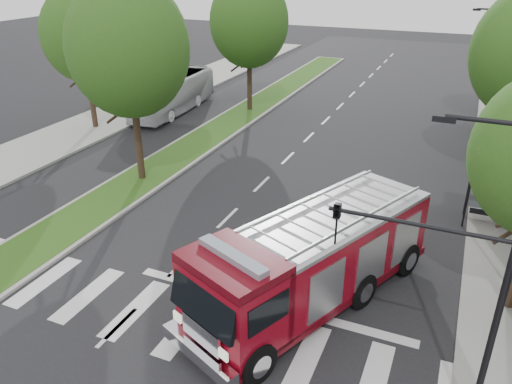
# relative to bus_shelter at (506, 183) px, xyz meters

# --- Properties ---
(ground) EXTENTS (140.00, 140.00, 0.00)m
(ground) POSITION_rel_bus_shelter_xyz_m (-11.20, -8.15, -2.04)
(ground) COLOR black
(ground) RESTS_ON ground
(sidewalk_left) EXTENTS (5.00, 80.00, 0.15)m
(sidewalk_left) POSITION_rel_bus_shelter_xyz_m (-25.70, 1.85, -1.96)
(sidewalk_left) COLOR gray
(sidewalk_left) RESTS_ON ground
(median) EXTENTS (3.00, 50.00, 0.15)m
(median) POSITION_rel_bus_shelter_xyz_m (-17.20, 9.85, -1.96)
(median) COLOR gray
(median) RESTS_ON ground
(bus_shelter) EXTENTS (3.20, 1.60, 2.61)m
(bus_shelter) POSITION_rel_bus_shelter_xyz_m (0.00, 0.00, 0.00)
(bus_shelter) COLOR black
(bus_shelter) RESTS_ON ground
(tree_median_near) EXTENTS (5.80, 5.80, 10.16)m
(tree_median_near) POSITION_rel_bus_shelter_xyz_m (-17.20, -2.15, 4.77)
(tree_median_near) COLOR black
(tree_median_near) RESTS_ON ground
(tree_median_far) EXTENTS (5.60, 5.60, 9.72)m
(tree_median_far) POSITION_rel_bus_shelter_xyz_m (-17.20, 11.85, 4.45)
(tree_median_far) COLOR black
(tree_median_far) RESTS_ON ground
(tree_left_mid) EXTENTS (5.20, 5.20, 9.16)m
(tree_left_mid) POSITION_rel_bus_shelter_xyz_m (-25.20, 3.85, 4.12)
(tree_left_mid) COLOR black
(tree_left_mid) RESTS_ON ground
(streetlight_right_near) EXTENTS (4.08, 0.22, 8.00)m
(streetlight_right_near) POSITION_rel_bus_shelter_xyz_m (-1.59, -11.65, 2.63)
(streetlight_right_near) COLOR black
(streetlight_right_near) RESTS_ON ground
(streetlight_right_far) EXTENTS (2.11, 0.20, 8.00)m
(streetlight_right_far) POSITION_rel_bus_shelter_xyz_m (-0.85, 11.85, 2.44)
(streetlight_right_far) COLOR black
(streetlight_right_far) RESTS_ON ground
(fire_engine) EXTENTS (6.64, 10.24, 3.43)m
(fire_engine) POSITION_rel_bus_shelter_xyz_m (-5.93, -8.34, -0.39)
(fire_engine) COLOR #51040D
(fire_engine) RESTS_ON ground
(city_bus) EXTENTS (2.99, 9.94, 2.73)m
(city_bus) POSITION_rel_bus_shelter_xyz_m (-22.43, 9.58, -0.67)
(city_bus) COLOR silver
(city_bus) RESTS_ON ground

